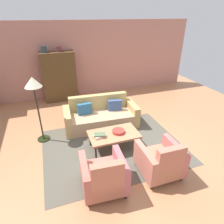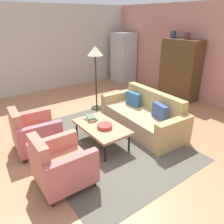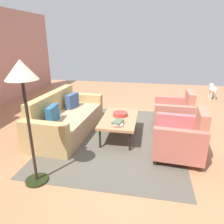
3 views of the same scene
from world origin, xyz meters
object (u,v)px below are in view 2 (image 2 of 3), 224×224
(refrigerator, at_px, (123,57))
(vase_tall, at_px, (173,34))
(coffee_table, at_px, (101,127))
(vase_round, at_px, (187,36))
(book_stack, at_px, (91,118))
(armchair_right, at_px, (59,166))
(fruit_bowl, at_px, (105,126))
(cabinet, at_px, (180,70))
(armchair_left, at_px, (33,134))
(floor_lamp, at_px, (95,57))
(couch, at_px, (144,117))

(refrigerator, bearing_deg, vase_tall, 2.57)
(coffee_table, xyz_separation_m, vase_tall, (-1.29, 3.51, 1.53))
(vase_tall, relative_size, vase_round, 1.11)
(coffee_table, height_order, book_stack, book_stack)
(vase_tall, bearing_deg, refrigerator, -177.43)
(coffee_table, xyz_separation_m, vase_round, (-0.79, 3.51, 1.51))
(armchair_right, relative_size, fruit_bowl, 2.96)
(coffee_table, distance_m, cabinet, 3.67)
(armchair_left, relative_size, book_stack, 2.85)
(armchair_right, distance_m, cabinet, 4.95)
(cabinet, bearing_deg, coffee_table, -75.85)
(vase_round, bearing_deg, floor_lamp, -108.55)
(coffee_table, xyz_separation_m, cabinet, (-0.89, 3.52, 0.52))
(coffee_table, xyz_separation_m, fruit_bowl, (0.12, -0.00, 0.07))
(book_stack, bearing_deg, vase_tall, 104.69)
(fruit_bowl, distance_m, vase_tall, 4.05)
(armchair_right, xyz_separation_m, cabinet, (-1.49, 4.69, 0.56))
(armchair_left, distance_m, vase_tall, 4.98)
(armchair_right, distance_m, refrigerator, 6.18)
(vase_round, bearing_deg, armchair_left, -87.77)
(book_stack, bearing_deg, armchair_right, -49.96)
(armchair_left, relative_size, vase_round, 4.46)
(cabinet, distance_m, vase_tall, 1.09)
(floor_lamp, bearing_deg, couch, 8.28)
(armchair_left, height_order, book_stack, armchair_left)
(couch, distance_m, armchair_right, 2.43)
(armchair_left, distance_m, cabinet, 4.73)
(couch, height_order, floor_lamp, floor_lamp)
(book_stack, bearing_deg, coffee_table, 4.08)
(couch, relative_size, armchair_left, 2.44)
(armchair_right, bearing_deg, couch, 105.04)
(fruit_bowl, height_order, refrigerator, refrigerator)
(coffee_table, bearing_deg, vase_round, 102.63)
(armchair_left, relative_size, refrigerator, 0.48)
(coffee_table, distance_m, fruit_bowl, 0.14)
(refrigerator, bearing_deg, armchair_right, -48.12)
(cabinet, bearing_deg, armchair_left, -86.55)
(vase_round, height_order, floor_lamp, vase_round)
(couch, distance_m, refrigerator, 4.21)
(armchair_left, height_order, vase_tall, vase_tall)
(armchair_right, xyz_separation_m, fruit_bowl, (-0.48, 1.17, 0.11))
(book_stack, distance_m, vase_tall, 3.94)
(book_stack, bearing_deg, vase_round, 96.89)
(vase_tall, bearing_deg, armchair_left, -81.71)
(fruit_bowl, bearing_deg, vase_tall, 111.80)
(armchair_left, height_order, refrigerator, refrigerator)
(book_stack, relative_size, vase_round, 1.56)
(couch, relative_size, book_stack, 6.97)
(vase_round, relative_size, refrigerator, 0.11)
(fruit_bowl, height_order, book_stack, book_stack)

